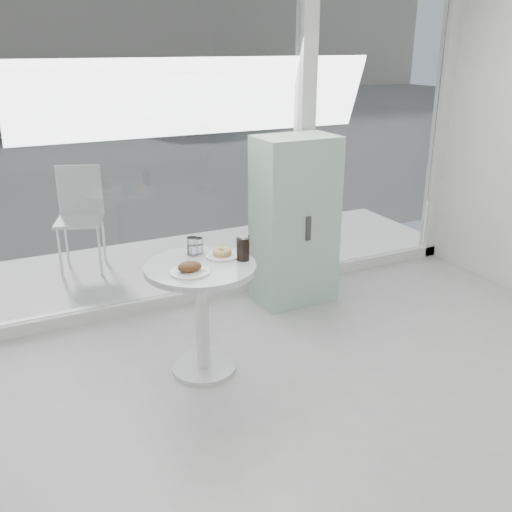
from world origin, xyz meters
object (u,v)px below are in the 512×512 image
mint_cabinet (294,221)px  plate_fritter (190,268)px  car_silver (208,101)px  cola_glass (243,248)px  main_table (201,296)px  water_tumbler_b (198,246)px  plate_donut (222,254)px  patio_chair (80,211)px  water_tumbler_a (193,247)px

mint_cabinet → plate_fritter: (-1.22, -0.85, 0.09)m
car_silver → cola_glass: bearing=142.1°
main_table → cola_glass: 0.42m
water_tumbler_b → cola_glass: cola_glass is taller
plate_donut → patio_chair: bearing=105.1°
patio_chair → plate_donut: patio_chair is taller
water_tumbler_a → cola_glass: size_ratio=0.73×
plate_fritter → car_silver: bearing=68.1°
car_silver → water_tumbler_a: bearing=140.5°
plate_fritter → cola_glass: size_ratio=1.51×
plate_fritter → cola_glass: (0.39, 0.06, 0.05)m
main_table → water_tumbler_a: 0.34m
plate_donut → water_tumbler_a: 0.21m
mint_cabinet → cola_glass: size_ratio=8.55×
plate_donut → water_tumbler_b: size_ratio=2.09×
plate_fritter → water_tumbler_a: (0.12, 0.29, 0.03)m
mint_cabinet → plate_fritter: bearing=-145.9°
mint_cabinet → car_silver: (3.36, 10.54, -0.06)m
plate_donut → water_tumbler_b: water_tumbler_b is taller
water_tumbler_b → patio_chair: bearing=102.9°
plate_fritter → water_tumbler_b: size_ratio=2.37×
plate_donut → water_tumbler_a: (-0.16, 0.12, 0.03)m
mint_cabinet → car_silver: size_ratio=0.36×
patio_chair → cola_glass: patio_chair is taller
plate_donut → water_tumbler_b: bearing=130.8°
main_table → water_tumbler_b: size_ratio=7.29×
patio_chair → water_tumbler_b: patio_chair is taller
plate_fritter → plate_donut: (0.29, 0.17, -0.01)m
plate_fritter → water_tumbler_a: water_tumbler_a is taller
main_table → cola_glass: bearing=-6.5°
patio_chair → cola_glass: size_ratio=5.90×
mint_cabinet → water_tumbler_b: bearing=-153.6°
mint_cabinet → plate_donut: mint_cabinet is taller
water_tumbler_a → patio_chair: bearing=101.6°
plate_fritter → plate_donut: bearing=31.2°
main_table → water_tumbler_b: 0.35m
water_tumbler_a → main_table: bearing=-96.8°
mint_cabinet → water_tumbler_b: mint_cabinet is taller
main_table → plate_donut: (0.19, 0.08, 0.24)m
patio_chair → cola_glass: (0.67, -2.24, 0.25)m
patio_chair → plate_donut: 2.21m
main_table → cola_glass: size_ratio=4.66×
main_table → patio_chair: (-0.39, 2.20, 0.05)m
car_silver → water_tumbler_a: (-4.46, -11.09, 0.18)m
patio_chair → car_silver: car_silver is taller
water_tumbler_b → car_silver: bearing=68.2°
main_table → plate_donut: size_ratio=3.48×
mint_cabinet → patio_chair: (-1.51, 1.45, -0.10)m
plate_donut → water_tumbler_b: 0.18m
plate_donut → plate_fritter: bearing=-148.8°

